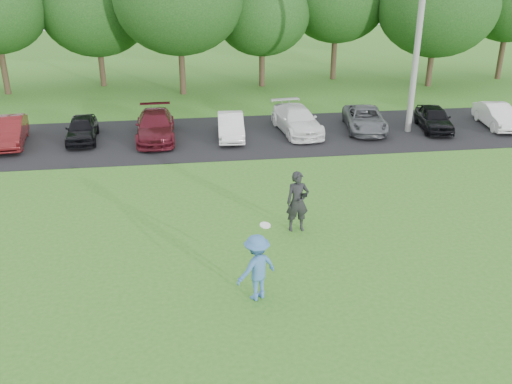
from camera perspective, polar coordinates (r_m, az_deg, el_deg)
ground at (r=15.34m, az=1.77°, el=-9.72°), size 100.00×100.00×0.00m
parking_lot at (r=27.05m, az=-2.70°, el=5.57°), size 32.00×6.50×0.03m
utility_pole at (r=27.67m, az=16.05°, el=15.82°), size 0.28×0.28×10.09m
frisbee_player at (r=14.55m, az=0.08°, el=-7.55°), size 1.34×1.16×2.11m
camera_bystander at (r=17.90m, az=4.18°, el=-0.97°), size 0.73×0.48×1.98m
parked_cars at (r=26.84m, az=-3.54°, el=6.73°), size 28.44×4.74×1.24m
tree_row at (r=35.74m, az=-1.80°, el=18.08°), size 42.39×9.85×8.64m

